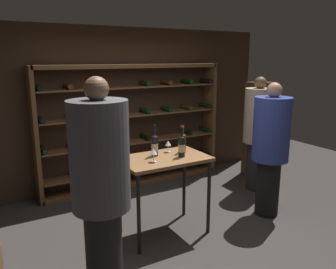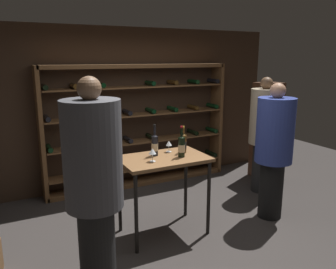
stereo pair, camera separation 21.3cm
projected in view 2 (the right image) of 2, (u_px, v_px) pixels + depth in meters
name	position (u px, v px, depth m)	size (l,w,h in m)	color
ground_plane	(184.00, 238.00, 4.09)	(10.29, 10.29, 0.00)	#383330
back_wall	(122.00, 108.00, 5.66)	(5.72, 0.10, 2.62)	#3D2B1E
wine_rack	(139.00, 126.00, 5.65)	(3.17, 0.32, 2.03)	brown
tasting_table	(164.00, 167.00, 4.03)	(1.04, 0.66, 0.97)	brown
person_bystander_red_print	(264.00, 130.00, 5.32)	(0.45, 0.45, 1.84)	black
person_guest_khaki	(94.00, 181.00, 2.90)	(0.50, 0.50, 1.99)	black
person_guest_plum_blouse	(274.00, 146.00, 4.42)	(0.49, 0.49, 1.82)	black
display_cabinet	(266.00, 130.00, 6.05)	(0.44, 0.36, 1.71)	#4C2D1E
wine_bottle_black_capsule	(155.00, 145.00, 4.05)	(0.08, 0.08, 0.38)	black
wine_bottle_amber_reserve	(181.00, 146.00, 3.99)	(0.08, 0.08, 0.37)	black
wine_bottle_green_slim	(183.00, 143.00, 4.18)	(0.08, 0.08, 0.34)	#4C3314
wine_glass_stemmed_left	(169.00, 144.00, 4.21)	(0.08, 0.08, 0.14)	silver
wine_glass_stemmed_center	(153.00, 152.00, 3.82)	(0.09, 0.09, 0.15)	silver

